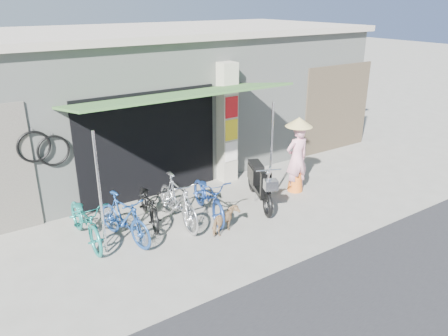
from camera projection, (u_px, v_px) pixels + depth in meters
ground at (259, 225)px, 9.08m from camera, size 80.00×80.00×0.00m
bicycle_shop at (149, 96)px, 12.35m from camera, size 12.30×5.30×3.66m
shop_pillar at (227, 123)px, 10.87m from camera, size 0.42×0.44×3.00m
awning at (179, 97)px, 8.96m from camera, size 4.60×1.88×2.72m
neighbour_right at (337, 108)px, 13.21m from camera, size 2.60×0.06×2.60m
bike_teal at (85, 220)px, 8.30m from camera, size 0.63×1.80×0.94m
bike_blue at (124, 218)px, 8.35m from camera, size 0.82×1.67×0.96m
bike_black at (149, 203)px, 9.08m from camera, size 0.89×1.72×0.86m
bike_silver at (178, 201)px, 8.97m from camera, size 0.56×1.77×1.05m
bike_navy at (209, 196)px, 9.31m from camera, size 0.95×1.86×0.93m
street_dog at (225, 221)px, 8.68m from camera, size 0.71×0.49×0.55m
moped at (259, 183)px, 9.93m from camera, size 0.93×1.82×1.08m
nun at (297, 156)px, 10.40m from camera, size 0.64×0.64×1.85m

